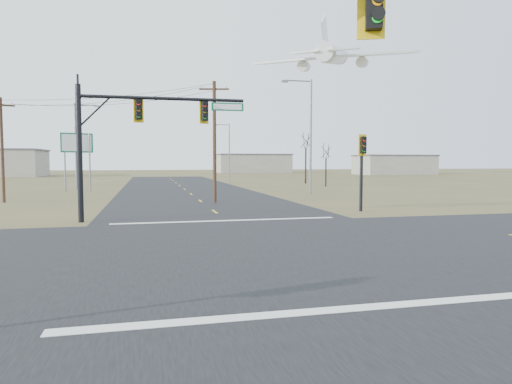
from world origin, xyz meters
TOP-DOWN VIEW (x-y plane):
  - ground at (0.00, 0.00)m, footprint 320.00×320.00m
  - road_ew at (0.00, 0.00)m, footprint 160.00×14.00m
  - road_ns at (0.00, 0.00)m, footprint 14.00×160.00m
  - stop_bar_near at (0.00, -7.50)m, footprint 12.00×0.40m
  - stop_bar_far at (0.00, 7.50)m, footprint 12.00×0.40m
  - mast_arm_far at (-4.54, 8.85)m, footprint 8.84×0.58m
  - pedestal_signal_ne at (9.14, 10.15)m, footprint 0.60×0.53m
  - utility_pole_near at (0.92, 18.30)m, footprint 2.23×0.59m
  - utility_pole_far at (-14.95, 22.45)m, footprint 1.90×0.78m
  - highway_sign at (-11.25, 34.74)m, footprint 3.09×1.26m
  - streetlight_a at (11.25, 25.94)m, footprint 3.10×0.35m
  - streetlight_b at (7.55, 50.34)m, footprint 2.45×0.34m
  - streetlight_c at (-11.91, 39.95)m, footprint 2.77×0.40m
  - bare_tree_c at (17.88, 37.70)m, footprint 3.19×3.19m
  - bare_tree_d at (18.14, 45.98)m, footprint 3.54×3.54m
  - warehouse_mid at (25.00, 110.00)m, footprint 20.00×12.00m
  - warehouse_right at (55.00, 85.00)m, footprint 18.00×10.00m
  - jet_airliner at (35.22, 77.22)m, footprint 32.45×32.82m

SIDE VIEW (x-z plane):
  - ground at x=0.00m, z-range 0.00..0.00m
  - road_ew at x=0.00m, z-range 0.00..0.02m
  - road_ns at x=0.00m, z-range 0.00..0.02m
  - stop_bar_near at x=0.00m, z-range 0.03..0.03m
  - stop_bar_far at x=0.00m, z-range 0.03..0.03m
  - warehouse_right at x=55.00m, z-range 0.00..4.50m
  - warehouse_mid at x=25.00m, z-range 0.00..5.00m
  - pedestal_signal_ne at x=9.14m, z-range 1.05..5.96m
  - utility_pole_far at x=-14.95m, z-range 0.21..8.29m
  - highway_sign at x=-11.25m, z-range 1.27..7.43m
  - bare_tree_c at x=17.88m, z-range 1.64..7.42m
  - utility_pole_near at x=0.92m, z-range 0.19..9.43m
  - streetlight_b at x=7.55m, z-range 0.54..9.31m
  - mast_arm_far at x=-4.54m, z-range 1.59..8.74m
  - streetlight_c at x=-11.91m, z-range 0.61..10.49m
  - bare_tree_d at x=18.14m, z-range 2.36..10.11m
  - streetlight_a at x=11.25m, z-range 0.69..11.81m
  - jet_airliner at x=35.22m, z-range 18.70..33.64m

